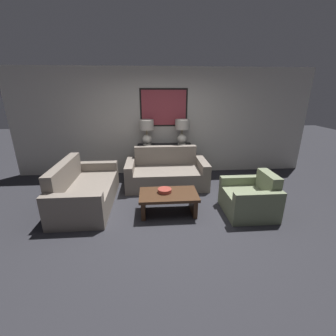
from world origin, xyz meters
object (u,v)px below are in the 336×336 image
console_table (165,160)px  decorative_bowl (165,191)px  coffee_table (169,199)px  table_lamp_left (147,130)px  armchair_near_back_wall (250,199)px  couch_by_back_wall (166,173)px  table_lamp_right (182,129)px  couch_by_side (85,191)px

console_table → decorative_bowl: bearing=-93.6°
console_table → coffee_table: (-0.05, -1.95, -0.12)m
table_lamp_left → armchair_near_back_wall: 2.91m
couch_by_back_wall → coffee_table: (-0.05, -1.27, -0.00)m
decorative_bowl → armchair_near_back_wall: (1.53, -0.15, -0.15)m
table_lamp_left → table_lamp_right: 0.88m
table_lamp_right → couch_by_side: bearing=-144.2°
console_table → couch_by_back_wall: (0.00, -0.67, -0.12)m
couch_by_back_wall → console_table: bearing=90.0°
couch_by_side → decorative_bowl: (1.52, -0.40, 0.14)m
decorative_bowl → couch_by_back_wall: bearing=84.4°
armchair_near_back_wall → table_lamp_left: bearing=132.1°
couch_by_side → decorative_bowl: couch_by_side is taller
table_lamp_right → couch_by_back_wall: size_ratio=0.34×
couch_by_side → couch_by_back_wall: bearing=26.8°
couch_by_back_wall → armchair_near_back_wall: 1.97m
table_lamp_left → decorative_bowl: (0.32, -1.89, -0.77)m
table_lamp_right → armchair_near_back_wall: (0.97, -2.04, -0.93)m
table_lamp_left → couch_by_side: bearing=-128.7°
decorative_bowl → armchair_near_back_wall: armchair_near_back_wall is taller
table_lamp_right → armchair_near_back_wall: size_ratio=0.73×
table_lamp_right → armchair_near_back_wall: table_lamp_right is taller
coffee_table → couch_by_side: bearing=164.2°
console_table → table_lamp_right: 0.90m
console_table → table_lamp_left: size_ratio=2.17×
couch_by_back_wall → armchair_near_back_wall: (1.41, -1.37, -0.01)m
couch_by_side → armchair_near_back_wall: 3.09m
decorative_bowl → armchair_near_back_wall: 1.54m
coffee_table → armchair_near_back_wall: 1.46m
couch_by_side → table_lamp_left: bearing=51.3°
table_lamp_left → couch_by_back_wall: table_lamp_left is taller
couch_by_back_wall → couch_by_side: (-1.64, -0.83, 0.00)m
armchair_near_back_wall → decorative_bowl: bearing=174.4°
decorative_bowl → table_lamp_left: bearing=99.5°
table_lamp_right → armchair_near_back_wall: 2.45m
table_lamp_left → armchair_near_back_wall: size_ratio=0.73×
couch_by_side → decorative_bowl: 1.57m
couch_by_back_wall → couch_by_side: bearing=-153.2°
coffee_table → console_table: bearing=88.4°
table_lamp_right → decorative_bowl: 2.12m
table_lamp_left → console_table: bearing=0.0°
console_table → armchair_near_back_wall: size_ratio=1.58×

